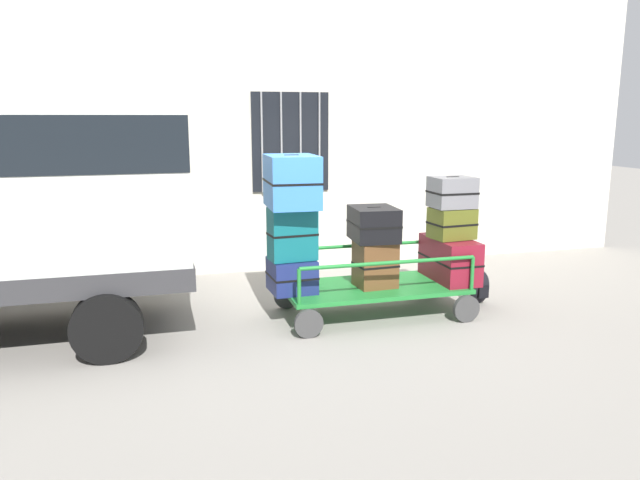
{
  "coord_description": "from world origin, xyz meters",
  "views": [
    {
      "loc": [
        -2.13,
        -6.79,
        2.38
      ],
      "look_at": [
        -0.24,
        -0.13,
        0.97
      ],
      "focal_mm": 34.09,
      "sensor_mm": 36.0,
      "label": 1
    }
  ],
  "objects": [
    {
      "name": "ground_plane",
      "position": [
        0.0,
        0.0,
        0.0
      ],
      "size": [
        40.0,
        40.0,
        0.0
      ],
      "primitive_type": "plane",
      "color": "gray"
    },
    {
      "name": "building_wall",
      "position": [
        0.0,
        2.56,
        2.5
      ],
      "size": [
        12.0,
        0.38,
        5.0
      ],
      "color": "beige",
      "rests_on": "ground"
    },
    {
      "name": "luggage_cart",
      "position": [
        0.44,
        -0.13,
        0.32
      ],
      "size": [
        2.25,
        1.15,
        0.37
      ],
      "color": "#1E722D",
      "rests_on": "ground"
    },
    {
      "name": "cart_railing",
      "position": [
        0.44,
        -0.13,
        0.72
      ],
      "size": [
        2.15,
        1.02,
        0.42
      ],
      "color": "#1E722D",
      "rests_on": "luggage_cart"
    },
    {
      "name": "suitcase_left_bottom",
      "position": [
        -0.57,
        -0.1,
        0.57
      ],
      "size": [
        0.54,
        0.55,
        0.39
      ],
      "color": "navy",
      "rests_on": "luggage_cart"
    },
    {
      "name": "suitcase_left_middle",
      "position": [
        -0.57,
        -0.15,
        1.07
      ],
      "size": [
        0.56,
        0.36,
        0.61
      ],
      "color": "#0F5960",
      "rests_on": "suitcase_left_bottom"
    },
    {
      "name": "suitcase_left_top",
      "position": [
        -0.57,
        -0.14,
        1.67
      ],
      "size": [
        0.59,
        0.78,
        0.59
      ],
      "color": "#3372C6",
      "rests_on": "suitcase_left_middle"
    },
    {
      "name": "suitcase_midleft_bottom",
      "position": [
        0.44,
        -0.17,
        0.65
      ],
      "size": [
        0.49,
        0.43,
        0.55
      ],
      "color": "brown",
      "rests_on": "luggage_cart"
    },
    {
      "name": "suitcase_midleft_middle",
      "position": [
        0.44,
        -0.09,
        1.13
      ],
      "size": [
        0.56,
        0.67,
        0.41
      ],
      "color": "black",
      "rests_on": "suitcase_midleft_bottom"
    },
    {
      "name": "suitcase_center_bottom",
      "position": [
        1.45,
        -0.12,
        0.64
      ],
      "size": [
        0.45,
        0.92,
        0.53
      ],
      "color": "maroon",
      "rests_on": "luggage_cart"
    },
    {
      "name": "suitcase_center_middle",
      "position": [
        1.45,
        -0.14,
        1.09
      ],
      "size": [
        0.54,
        0.45,
        0.38
      ],
      "color": "#4C5119",
      "rests_on": "suitcase_center_bottom"
    },
    {
      "name": "suitcase_center_top",
      "position": [
        1.45,
        -0.11,
        1.48
      ],
      "size": [
        0.51,
        0.44,
        0.38
      ],
      "color": "slate",
      "rests_on": "suitcase_center_middle"
    },
    {
      "name": "backpack",
      "position": [
        1.94,
        -0.06,
        0.22
      ],
      "size": [
        0.27,
        0.22,
        0.44
      ],
      "color": "black",
      "rests_on": "ground"
    }
  ]
}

